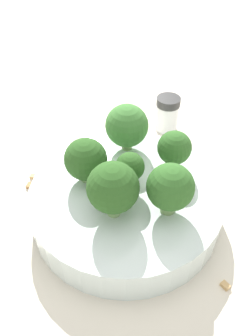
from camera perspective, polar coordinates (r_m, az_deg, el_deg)
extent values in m
plane|color=beige|center=(0.42, 0.00, -7.81)|extent=(3.00, 3.00, 0.00)
cylinder|color=silver|center=(0.40, 0.00, -5.83)|extent=(0.23, 0.23, 0.04)
cylinder|color=#8EB770|center=(0.38, 0.49, -1.77)|extent=(0.02, 0.02, 0.03)
sphere|color=#28511E|center=(0.36, 0.51, 0.41)|extent=(0.03, 0.03, 0.03)
cylinder|color=#84AD66|center=(0.35, -2.17, -6.24)|extent=(0.02, 0.02, 0.03)
sphere|color=#28511E|center=(0.33, -2.28, -3.42)|extent=(0.05, 0.05, 0.05)
cylinder|color=#7A9E5B|center=(0.36, 7.40, -5.83)|extent=(0.02, 0.02, 0.03)
sphere|color=#2D5B23|center=(0.34, 7.74, -3.30)|extent=(0.05, 0.05, 0.05)
cylinder|color=#84AD66|center=(0.39, -6.78, -0.66)|extent=(0.02, 0.02, 0.02)
sphere|color=#28511E|center=(0.38, -7.02, 1.52)|extent=(0.05, 0.05, 0.05)
cylinder|color=#7A9E5B|center=(0.41, 8.53, 1.14)|extent=(0.02, 0.02, 0.02)
sphere|color=#2D5B23|center=(0.39, 8.81, 3.21)|extent=(0.04, 0.04, 0.04)
cylinder|color=#7A9E5B|center=(0.43, 0.15, 4.89)|extent=(0.02, 0.02, 0.03)
sphere|color=#3D7533|center=(0.42, 0.15, 7.40)|extent=(0.06, 0.06, 0.06)
cylinder|color=silver|center=(0.54, 7.14, 8.80)|extent=(0.04, 0.04, 0.04)
cylinder|color=#2D2D2D|center=(0.53, 7.41, 11.40)|extent=(0.04, 0.04, 0.01)
cube|color=olive|center=(0.46, -16.51, -2.75)|extent=(0.01, 0.01, 0.01)
cube|color=tan|center=(0.37, 16.97, -18.82)|extent=(0.01, 0.01, 0.01)
cube|color=tan|center=(0.47, -15.79, -1.29)|extent=(0.01, 0.01, 0.01)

